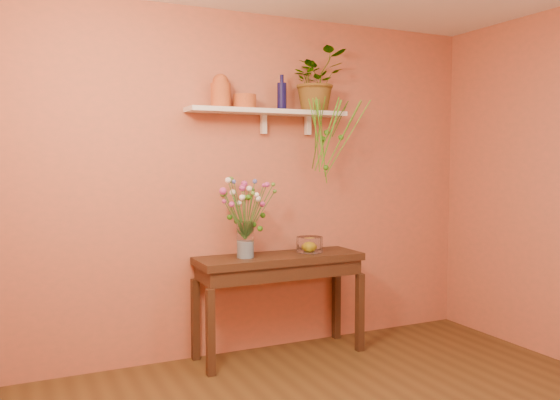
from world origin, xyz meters
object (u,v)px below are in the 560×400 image
glass_vase (245,242)px  glass_bowl (310,245)px  blue_bottle (282,96)px  sideboard (279,270)px  bouquet (244,200)px  terracotta_jug (221,91)px  spider_plant (316,81)px

glass_vase → glass_bowl: bearing=1.3°
blue_bottle → sideboard: bearing=-124.8°
blue_bottle → bouquet: 0.89m
blue_bottle → bouquet: bearing=-166.2°
glass_bowl → sideboard: bearing=-176.5°
bouquet → glass_bowl: 0.69m
terracotta_jug → bouquet: bearing=-31.6°
terracotta_jug → blue_bottle: (0.51, -0.00, -0.01)m
terracotta_jug → glass_vase: 1.16m
blue_bottle → bouquet: size_ratio=0.56×
sideboard → bouquet: bearing=179.4°
glass_vase → bouquet: bearing=-176.7°
spider_plant → glass_bowl: bearing=-138.3°
bouquet → sideboard: bearing=-0.6°
terracotta_jug → blue_bottle: bearing=-0.5°
spider_plant → bouquet: bearing=-170.9°
glass_vase → bouquet: 0.32m
sideboard → terracotta_jug: bearing=167.8°
terracotta_jug → spider_plant: spider_plant is taller
terracotta_jug → glass_bowl: bearing=-6.3°
spider_plant → blue_bottle: bearing=-176.5°
sideboard → bouquet: (-0.29, 0.00, 0.56)m
sideboard → spider_plant: 1.56m
terracotta_jug → bouquet: (0.15, -0.09, -0.82)m
sideboard → spider_plant: (0.38, 0.11, 1.50)m
blue_bottle → spider_plant: bearing=3.5°
sideboard → glass_bowl: glass_bowl is taller
sideboard → glass_bowl: (0.28, 0.02, 0.17)m
sideboard → blue_bottle: blue_bottle is taller
sideboard → glass_bowl: bearing=3.5°
terracotta_jug → glass_bowl: terracotta_jug is taller
terracotta_jug → spider_plant: 0.84m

